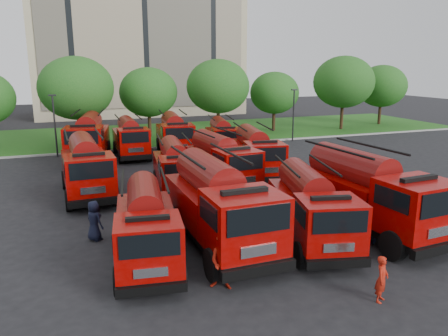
% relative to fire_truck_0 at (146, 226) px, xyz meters
% --- Properties ---
extents(ground, '(140.00, 140.00, 0.00)m').
position_rel_fire_truck_0_xyz_m(ground, '(6.56, 5.09, -1.49)').
color(ground, black).
rests_on(ground, ground).
extents(lawn, '(70.00, 16.00, 0.12)m').
position_rel_fire_truck_0_xyz_m(lawn, '(6.56, 31.09, -1.43)').
color(lawn, '#195216').
rests_on(lawn, ground).
extents(curb, '(70.00, 0.30, 0.14)m').
position_rel_fire_truck_0_xyz_m(curb, '(6.56, 22.99, -1.42)').
color(curb, gray).
rests_on(curb, ground).
extents(apartment_building, '(30.00, 14.18, 25.00)m').
position_rel_fire_truck_0_xyz_m(apartment_building, '(8.56, 53.02, 11.01)').
color(apartment_building, '#C3B691').
rests_on(apartment_building, ground).
extents(tree_2, '(6.72, 6.72, 8.22)m').
position_rel_fire_truck_0_xyz_m(tree_2, '(-1.44, 26.59, 3.87)').
color(tree_2, '#382314').
rests_on(tree_2, ground).
extents(tree_3, '(5.88, 5.88, 7.19)m').
position_rel_fire_truck_0_xyz_m(tree_3, '(5.56, 29.09, 3.19)').
color(tree_3, '#382314').
rests_on(tree_3, ground).
extents(tree_4, '(6.55, 6.55, 8.01)m').
position_rel_fire_truck_0_xyz_m(tree_4, '(12.56, 27.59, 3.73)').
color(tree_4, '#382314').
rests_on(tree_4, ground).
extents(tree_5, '(5.46, 5.46, 6.68)m').
position_rel_fire_truck_0_xyz_m(tree_5, '(19.56, 28.59, 2.86)').
color(tree_5, '#382314').
rests_on(tree_5, ground).
extents(tree_6, '(6.89, 6.89, 8.42)m').
position_rel_fire_truck_0_xyz_m(tree_6, '(27.56, 27.09, 4.00)').
color(tree_6, '#382314').
rests_on(tree_6, ground).
extents(tree_7, '(6.05, 6.05, 7.39)m').
position_rel_fire_truck_0_xyz_m(tree_7, '(34.56, 29.09, 3.33)').
color(tree_7, '#382314').
rests_on(tree_7, ground).
extents(lamp_post_0, '(0.60, 0.25, 5.11)m').
position_rel_fire_truck_0_xyz_m(lamp_post_0, '(-3.44, 22.29, 1.41)').
color(lamp_post_0, black).
rests_on(lamp_post_0, ground).
extents(lamp_post_1, '(0.60, 0.25, 5.11)m').
position_rel_fire_truck_0_xyz_m(lamp_post_1, '(18.56, 22.29, 1.41)').
color(lamp_post_1, black).
rests_on(lamp_post_1, ground).
extents(fire_truck_0, '(3.11, 6.74, 2.96)m').
position_rel_fire_truck_0_xyz_m(fire_truck_0, '(0.00, 0.00, 0.00)').
color(fire_truck_0, black).
rests_on(fire_truck_0, ground).
extents(fire_truck_1, '(3.06, 7.98, 3.60)m').
position_rel_fire_truck_0_xyz_m(fire_truck_1, '(3.13, 0.58, 0.32)').
color(fire_truck_1, black).
rests_on(fire_truck_1, ground).
extents(fire_truck_2, '(3.86, 7.15, 3.09)m').
position_rel_fire_truck_0_xyz_m(fire_truck_2, '(6.96, -0.40, 0.07)').
color(fire_truck_2, black).
rests_on(fire_truck_2, ground).
extents(fire_truck_3, '(3.38, 8.11, 3.61)m').
position_rel_fire_truck_0_xyz_m(fire_truck_3, '(10.09, -0.19, 0.33)').
color(fire_truck_3, black).
rests_on(fire_truck_3, ground).
extents(fire_truck_4, '(2.90, 7.44, 3.35)m').
position_rel_fire_truck_0_xyz_m(fire_truck_4, '(-1.66, 10.10, 0.20)').
color(fire_truck_4, black).
rests_on(fire_truck_4, ground).
extents(fire_truck_5, '(3.05, 6.80, 2.99)m').
position_rel_fire_truck_0_xyz_m(fire_truck_5, '(3.38, 9.02, 0.02)').
color(fire_truck_5, black).
rests_on(fire_truck_5, ground).
extents(fire_truck_6, '(3.02, 7.22, 3.21)m').
position_rel_fire_truck_0_xyz_m(fire_truck_6, '(6.36, 9.35, 0.13)').
color(fire_truck_6, black).
rests_on(fire_truck_6, ground).
extents(fire_truck_7, '(3.58, 7.33, 3.19)m').
position_rel_fire_truck_0_xyz_m(fire_truck_7, '(9.43, 10.93, 0.12)').
color(fire_truck_7, black).
rests_on(fire_truck_7, ground).
extents(fire_truck_8, '(4.00, 8.23, 3.59)m').
position_rel_fire_truck_0_xyz_m(fire_truck_8, '(-1.00, 20.01, 0.32)').
color(fire_truck_8, black).
rests_on(fire_truck_8, ground).
extents(fire_truck_9, '(2.64, 6.89, 3.11)m').
position_rel_fire_truck_0_xyz_m(fire_truck_9, '(2.31, 20.30, 0.08)').
color(fire_truck_9, black).
rests_on(fire_truck_9, ground).
extents(fire_truck_10, '(3.36, 7.57, 3.34)m').
position_rel_fire_truck_0_xyz_m(fire_truck_10, '(6.02, 20.27, 0.19)').
color(fire_truck_10, black).
rests_on(fire_truck_10, ground).
extents(fire_truck_11, '(3.39, 6.74, 2.93)m').
position_rel_fire_truck_0_xyz_m(fire_truck_11, '(9.84, 18.81, -0.01)').
color(fire_truck_11, black).
rests_on(fire_truck_11, ground).
extents(firefighter_0, '(0.71, 0.67, 1.56)m').
position_rel_fire_truck_0_xyz_m(firefighter_0, '(6.57, -5.47, -1.49)').
color(firefighter_0, '#A21A0C').
rests_on(firefighter_0, ground).
extents(firefighter_1, '(1.08, 0.94, 1.96)m').
position_rel_fire_truck_0_xyz_m(firefighter_1, '(2.07, -2.95, -1.49)').
color(firefighter_1, '#A21A0C').
rests_on(firefighter_1, ground).
extents(firefighter_3, '(1.30, 1.13, 1.79)m').
position_rel_fire_truck_0_xyz_m(firefighter_3, '(9.41, -1.47, -1.49)').
color(firefighter_3, black).
rests_on(firefighter_3, ground).
extents(firefighter_4, '(0.96, 1.05, 1.79)m').
position_rel_fire_truck_0_xyz_m(firefighter_4, '(-1.76, 2.92, -1.49)').
color(firefighter_4, black).
rests_on(firefighter_4, ground).
extents(firefighter_5, '(1.57, 0.88, 1.60)m').
position_rel_fire_truck_0_xyz_m(firefighter_5, '(11.83, 5.94, -1.49)').
color(firefighter_5, '#A21A0C').
rests_on(firefighter_5, ground).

